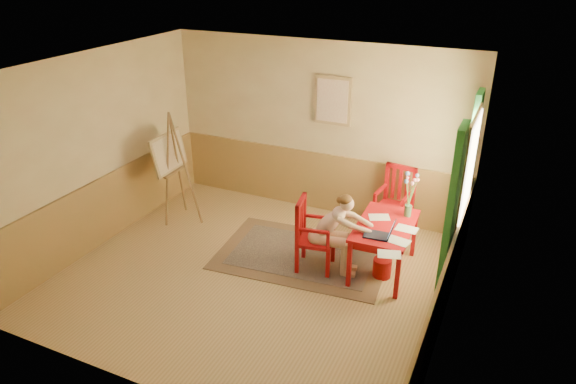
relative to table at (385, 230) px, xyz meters
The scene contains 14 objects.
room 1.91m from the table, 152.41° to the right, with size 5.04×4.54×2.84m.
wainscot 1.56m from the table, behind, with size 5.00×4.50×1.00m.
window 1.16m from the table, 18.48° to the left, with size 0.12×2.01×2.20m.
wall_portrait 2.29m from the table, 133.01° to the left, with size 0.60×0.05×0.76m.
rug 1.30m from the table, behind, with size 2.53×1.81×0.02m.
table is the anchor object (origin of this frame).
chair_left 0.97m from the table, 160.02° to the right, with size 0.55×0.53×1.03m.
chair_back 1.06m from the table, 96.79° to the left, with size 0.54×0.56×1.10m.
figure 0.68m from the table, 154.33° to the right, with size 0.89×0.45×1.17m.
laptop 0.37m from the table, 83.96° to the right, with size 0.40×0.26×0.23m.
papers 0.30m from the table, 54.69° to the right, with size 0.73×1.16×0.00m.
vase 0.57m from the table, 61.41° to the left, with size 0.21×0.31×0.62m.
wastebasket 0.52m from the table, 74.56° to the right, with size 0.25×0.25×0.27m, color #A6110F.
easel 3.51m from the table, behind, with size 0.61×0.80×1.80m.
Camera 1 is at (2.92, -5.28, 4.05)m, focal length 32.75 mm.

